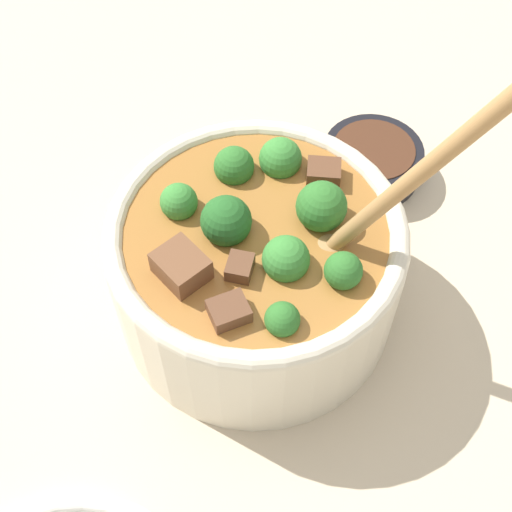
% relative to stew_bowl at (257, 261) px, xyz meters
% --- Properties ---
extents(ground_plane, '(4.00, 4.00, 0.00)m').
position_rel_stew_bowl_xyz_m(ground_plane, '(0.00, 0.00, -0.06)').
color(ground_plane, '#C6B293').
extents(stew_bowl, '(0.28, 0.23, 0.31)m').
position_rel_stew_bowl_xyz_m(stew_bowl, '(0.00, 0.00, 0.00)').
color(stew_bowl, beige).
rests_on(stew_bowl, ground_plane).
extents(condiment_bowl, '(0.09, 0.09, 0.03)m').
position_rel_stew_bowl_xyz_m(condiment_bowl, '(-0.11, -0.15, -0.05)').
color(condiment_bowl, black).
rests_on(condiment_bowl, ground_plane).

